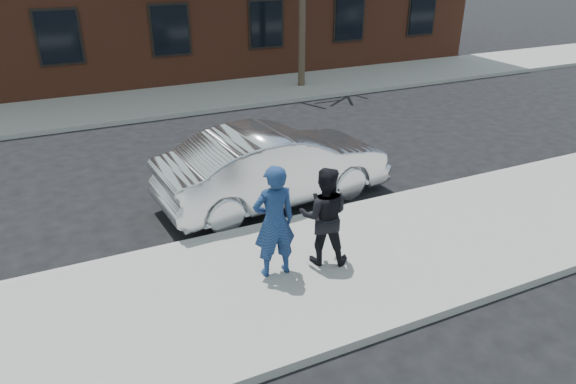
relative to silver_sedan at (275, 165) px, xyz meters
name	(u,v)px	position (x,y,z in m)	size (l,w,h in m)	color
ground	(349,258)	(0.25, -2.66, -0.82)	(100.00, 100.00, 0.00)	black
near_sidewalk	(356,262)	(0.25, -2.91, -0.74)	(50.00, 3.50, 0.15)	gray
near_curb	(309,217)	(0.25, -1.11, -0.74)	(50.00, 0.10, 0.15)	#999691
far_sidewalk	(185,99)	(0.25, 8.59, -0.74)	(50.00, 3.50, 0.15)	gray
far_curb	(199,112)	(0.25, 6.79, -0.74)	(50.00, 0.10, 0.15)	#999691
silver_sedan	(275,165)	(0.00, 0.00, 0.00)	(1.73, 4.97, 1.64)	silver
man_hoodie	(274,222)	(-1.19, -2.70, 0.28)	(0.71, 0.53, 1.90)	navy
man_peacoat	(324,216)	(-0.30, -2.71, 0.19)	(1.04, 0.96, 1.71)	black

